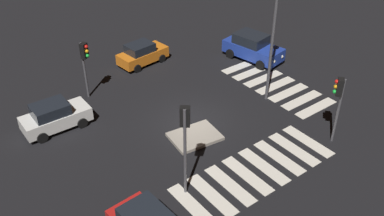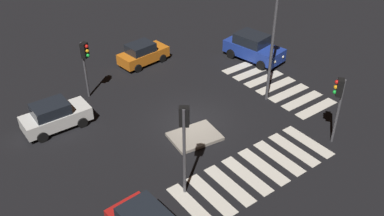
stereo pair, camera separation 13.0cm
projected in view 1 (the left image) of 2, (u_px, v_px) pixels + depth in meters
The scene contains 11 objects.
ground_plane at pixel (192, 122), 25.66m from camera, with size 80.00×80.00×0.00m, color black.
traffic_island at pixel (195, 136), 24.34m from camera, with size 2.93×2.34×0.18m.
car_orange at pixel (142, 54), 31.42m from camera, with size 3.84×2.06×1.62m.
car_blue at pixel (253, 47), 31.94m from camera, with size 2.70×4.66×1.93m.
car_white at pixel (55, 116), 24.70m from camera, with size 3.89×1.86×1.68m.
traffic_light_south at pixel (185, 130), 18.97m from camera, with size 0.54×0.53×4.76m.
traffic_light_east at pixel (339, 95), 22.56m from camera, with size 0.54×0.53×3.92m.
traffic_light_west at pixel (85, 57), 26.40m from camera, with size 0.54×0.53×3.79m.
street_lamp at pixel (276, 11), 24.58m from camera, with size 0.56×0.56×8.78m.
crosswalk_near at pixel (256, 171), 22.08m from camera, with size 8.75×3.20×0.02m.
crosswalk_side at pixel (275, 85), 29.19m from camera, with size 3.20×7.60×0.02m.
Camera 1 is at (-12.62, -16.70, 14.86)m, focal length 40.64 mm.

